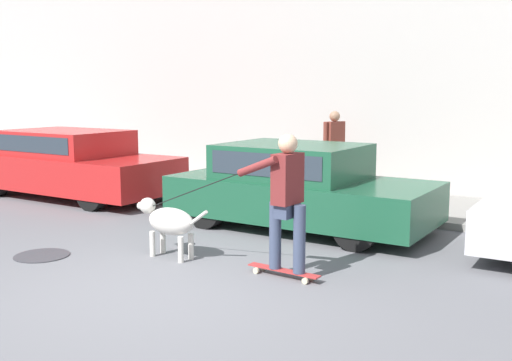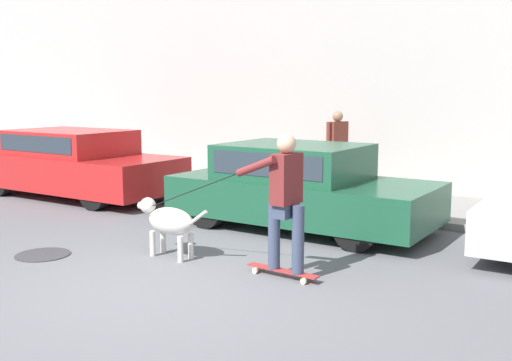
% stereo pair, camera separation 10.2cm
% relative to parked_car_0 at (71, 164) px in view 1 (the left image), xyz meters
% --- Properties ---
extents(ground_plane, '(36.00, 36.00, 0.00)m').
position_rel_parked_car_0_xyz_m(ground_plane, '(5.22, -3.45, -0.64)').
color(ground_plane, slate).
extents(back_wall, '(32.00, 0.30, 4.85)m').
position_rel_parked_car_0_xyz_m(back_wall, '(5.22, 3.59, 1.79)').
color(back_wall, '#B2ADA8').
rests_on(back_wall, ground_plane).
extents(sidewalk_curb, '(30.00, 2.38, 0.11)m').
position_rel_parked_car_0_xyz_m(sidewalk_curb, '(5.22, 2.23, -0.58)').
color(sidewalk_curb, gray).
rests_on(sidewalk_curb, ground_plane).
extents(parked_car_0, '(4.36, 1.83, 1.31)m').
position_rel_parked_car_0_xyz_m(parked_car_0, '(0.00, 0.00, 0.00)').
color(parked_car_0, black).
rests_on(parked_car_0, ground_plane).
extents(parked_car_1, '(3.95, 1.81, 1.28)m').
position_rel_parked_car_0_xyz_m(parked_car_1, '(5.07, 0.00, -0.02)').
color(parked_car_1, black).
rests_on(parked_car_1, ground_plane).
extents(dog, '(1.15, 0.38, 0.72)m').
position_rel_parked_car_0_xyz_m(dog, '(4.49, -2.32, -0.18)').
color(dog, beige).
rests_on(dog, ground_plane).
extents(skateboarder, '(2.44, 0.56, 1.61)m').
position_rel_parked_car_0_xyz_m(skateboarder, '(6.14, -2.27, 0.28)').
color(skateboarder, beige).
rests_on(skateboarder, ground_plane).
extents(pedestrian_with_bag, '(0.34, 0.67, 1.57)m').
position_rel_parked_car_0_xyz_m(pedestrian_with_bag, '(4.38, 2.76, 0.34)').
color(pedestrian_with_bag, '#28282D').
rests_on(pedestrian_with_bag, sidewalk_curb).
extents(manhole_cover, '(0.68, 0.68, 0.01)m').
position_rel_parked_car_0_xyz_m(manhole_cover, '(3.09, -3.15, -0.63)').
color(manhole_cover, '#38383D').
rests_on(manhole_cover, ground_plane).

